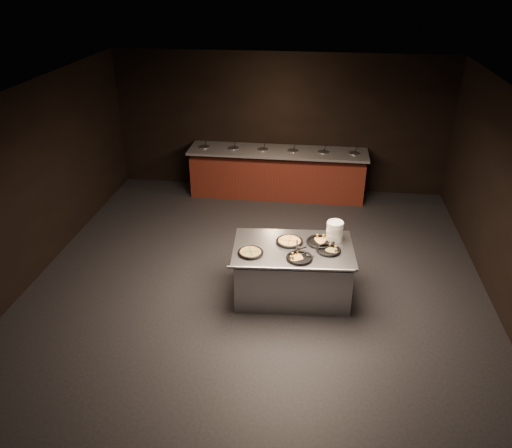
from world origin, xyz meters
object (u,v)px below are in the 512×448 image
Objects in this scene: plate_stack at (335,231)px; pan_veggie_whole at (251,252)px; serving_counter at (292,272)px; pan_cheese_whole at (289,241)px.

pan_veggie_whole is (-1.17, -0.55, -0.12)m from plate_stack.
serving_counter is 0.47m from pan_cheese_whole.
serving_counter is at bearing -64.30° from pan_cheese_whole.
pan_veggie_whole and pan_cheese_whole have the same top height.
plate_stack is 0.73× the size of pan_cheese_whole.
plate_stack is at bearing 25.16° from pan_veggie_whole.
pan_cheese_whole is (-0.65, -0.16, -0.12)m from plate_stack.
serving_counter is at bearing -152.56° from plate_stack.
serving_counter is 4.56× the size of pan_cheese_whole.
plate_stack is at bearing 23.06° from serving_counter.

